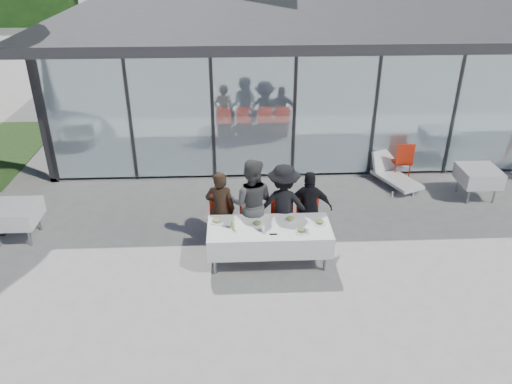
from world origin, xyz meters
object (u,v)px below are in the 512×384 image
diner_b (251,203)px  diner_d (309,208)px  folded_eyeglasses (273,234)px  dining_table (269,237)px  plate_b (257,223)px  plate_c (290,219)px  plate_a (217,221)px  spare_chair_b (403,159)px  diner_chair_a (221,217)px  plate_d (320,222)px  lounger (393,174)px  diner_chair_b (251,217)px  diner_a (220,209)px  spare_table_left (16,214)px  diner_chair_c (282,216)px  diner_chair_d (308,215)px  juice_bottle (233,225)px  diner_c (283,205)px  plate_extra (301,230)px  spare_table_right (479,176)px

diner_b → diner_d: diner_b is taller
folded_eyeglasses → dining_table: bearing=101.5°
plate_b → plate_c: 0.65m
diner_b → plate_a: 0.80m
spare_chair_b → diner_chair_a: bearing=-149.4°
diner_b → plate_c: diner_b is taller
plate_d → lounger: 3.87m
dining_table → diner_chair_b: diner_chair_b is taller
diner_a → plate_d: diner_a is taller
diner_b → spare_table_left: size_ratio=2.10×
diner_chair_c → diner_b: bearing=-170.5°
diner_chair_b → diner_d: (1.13, -0.10, 0.23)m
diner_b → diner_chair_d: diner_b is taller
juice_bottle → folded_eyeglasses: bearing=-17.7°
diner_c → diner_d: size_ratio=1.10×
diner_d → plate_d: (0.11, -0.57, 0.01)m
plate_d → spare_table_left: 5.99m
diner_a → diner_chair_a: (0.00, 0.10, -0.25)m
diner_c → plate_a: size_ratio=7.17×
diner_c → plate_extra: (0.25, -0.84, -0.06)m
diner_chair_a → diner_d: 1.74m
diner_b → diner_chair_c: size_ratio=1.85×
plate_c → spare_table_right: size_ratio=0.27×
diner_chair_a → spare_chair_b: same height
diner_a → folded_eyeglasses: diner_a is taller
diner_a → spare_table_right: diner_a is taller
diner_chair_a → diner_chair_c: (1.22, 0.00, 0.00)m
spare_chair_b → diner_c: bearing=-139.8°
diner_chair_b → plate_b: bearing=-82.6°
plate_a → spare_table_right: 6.32m
diner_d → folded_eyeglasses: bearing=55.7°
dining_table → folded_eyeglasses: 0.35m
lounger → diner_chair_d: bearing=-135.7°
dining_table → diner_b: size_ratio=1.25×
plate_a → plate_b: bearing=-10.0°
juice_bottle → spare_table_left: bearing=166.1°
diner_chair_d → diner_chair_b: bearing=180.0°
diner_chair_d → lounger: bearing=44.3°
diner_c → spare_table_right: 4.97m
folded_eyeglasses → spare_table_left: 5.19m
plate_b → plate_d: size_ratio=1.00×
plate_extra → juice_bottle: (-1.23, 0.16, 0.05)m
dining_table → folded_eyeglasses: bearing=-78.5°
diner_chair_c → folded_eyeglasses: size_ratio=6.96×
diner_a → diner_chair_a: 0.27m
plate_a → diner_d: bearing=13.5°
spare_chair_b → dining_table: bearing=-136.4°
plate_extra → diner_d: bearing=72.9°
diner_chair_c → spare_table_left: diner_chair_c is taller
plate_a → plate_c: size_ratio=1.00×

